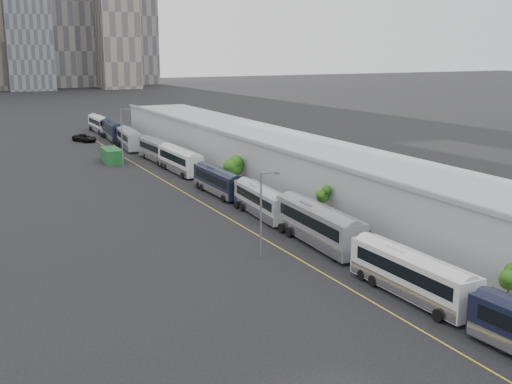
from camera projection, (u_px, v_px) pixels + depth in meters
sidewalk at (342, 223)px, 72.15m from camera, size 10.00×170.00×0.12m
lane_line at (258, 236)px, 67.65m from camera, size 0.12×160.00×0.02m
depot at (372, 190)px, 73.10m from camera, size 12.45×160.40×7.20m
bus_2 at (411, 279)px, 50.63m from camera, size 2.86×12.80×3.73m
bus_3 at (319, 228)px, 64.18m from camera, size 3.45×14.02×4.06m
bus_4 at (262, 204)px, 75.14m from camera, size 3.23×12.27×3.55m
bus_5 at (219, 183)px, 86.27m from camera, size 2.73×12.18×3.56m
bus_6 at (180, 162)px, 101.05m from camera, size 2.98×13.41×3.91m
bus_7 at (157, 152)px, 111.31m from camera, size 3.07×13.05×3.79m
bus_8 at (129, 141)px, 124.86m from camera, size 3.81×13.39×3.86m
bus_9 at (113, 132)px, 137.19m from camera, size 3.89×14.08×4.06m
bus_10 at (100, 125)px, 149.50m from camera, size 2.88×12.92×3.77m
tree_1 at (509, 277)px, 47.13m from camera, size 1.52×1.52×3.71m
tree_2 at (323, 196)px, 69.75m from camera, size 1.39×1.39×4.43m
tree_3 at (233, 165)px, 89.14m from camera, size 2.75×2.75×4.78m
street_lamp_near at (263, 208)px, 59.67m from camera, size 2.04×0.22×8.20m
street_lamp_far at (123, 134)px, 105.42m from camera, size 2.04×0.22×9.59m
shipping_container at (111, 155)px, 110.33m from camera, size 2.97×6.92×2.39m
suv at (85, 138)px, 134.38m from camera, size 4.83×6.48×1.64m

